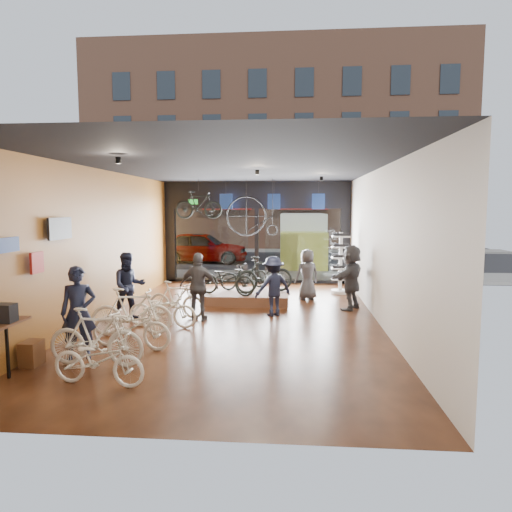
# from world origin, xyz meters

# --- Properties ---
(ground_plane) EXTENTS (7.00, 12.00, 0.04)m
(ground_plane) POSITION_xyz_m (0.00, 0.00, -0.02)
(ground_plane) COLOR black
(ground_plane) RESTS_ON ground
(ceiling) EXTENTS (7.00, 12.00, 0.04)m
(ceiling) POSITION_xyz_m (0.00, 0.00, 3.82)
(ceiling) COLOR black
(ceiling) RESTS_ON ground
(wall_left) EXTENTS (0.04, 12.00, 3.80)m
(wall_left) POSITION_xyz_m (-3.52, 0.00, 1.90)
(wall_left) COLOR #A3621F
(wall_left) RESTS_ON ground
(wall_right) EXTENTS (0.04, 12.00, 3.80)m
(wall_right) POSITION_xyz_m (3.52, 0.00, 1.90)
(wall_right) COLOR beige
(wall_right) RESTS_ON ground
(wall_back) EXTENTS (7.00, 0.04, 3.80)m
(wall_back) POSITION_xyz_m (0.00, -6.02, 1.90)
(wall_back) COLOR beige
(wall_back) RESTS_ON ground
(storefront) EXTENTS (7.00, 0.26, 3.80)m
(storefront) POSITION_xyz_m (0.00, 6.00, 1.90)
(storefront) COLOR black
(storefront) RESTS_ON ground
(exit_sign) EXTENTS (0.35, 0.06, 0.18)m
(exit_sign) POSITION_xyz_m (-2.40, 5.88, 3.05)
(exit_sign) COLOR #198C26
(exit_sign) RESTS_ON storefront
(street_road) EXTENTS (30.00, 18.00, 0.02)m
(street_road) POSITION_xyz_m (0.00, 15.00, -0.01)
(street_road) COLOR black
(street_road) RESTS_ON ground
(sidewalk_near) EXTENTS (30.00, 2.40, 0.12)m
(sidewalk_near) POSITION_xyz_m (0.00, 7.20, 0.06)
(sidewalk_near) COLOR slate
(sidewalk_near) RESTS_ON ground
(sidewalk_far) EXTENTS (30.00, 2.00, 0.12)m
(sidewalk_far) POSITION_xyz_m (0.00, 19.00, 0.06)
(sidewalk_far) COLOR slate
(sidewalk_far) RESTS_ON ground
(opposite_building) EXTENTS (26.00, 5.00, 14.00)m
(opposite_building) POSITION_xyz_m (0.00, 21.50, 7.00)
(opposite_building) COLOR brown
(opposite_building) RESTS_ON ground
(street_car) EXTENTS (4.73, 1.90, 1.61)m
(street_car) POSITION_xyz_m (-3.36, 12.00, 0.81)
(street_car) COLOR gray
(street_car) RESTS_ON street_road
(box_truck) EXTENTS (2.15, 6.44, 2.54)m
(box_truck) POSITION_xyz_m (1.86, 11.00, 1.27)
(box_truck) COLOR silver
(box_truck) RESTS_ON street_road
(floor_bike_0) EXTENTS (1.63, 0.75, 0.82)m
(floor_bike_0) POSITION_xyz_m (-1.68, -4.39, 0.41)
(floor_bike_0) COLOR silver
(floor_bike_0) RESTS_ON ground_plane
(floor_bike_1) EXTENTS (1.78, 0.57, 1.06)m
(floor_bike_1) POSITION_xyz_m (-2.10, -3.55, 0.53)
(floor_bike_1) COLOR silver
(floor_bike_1) RESTS_ON ground_plane
(floor_bike_2) EXTENTS (1.82, 0.91, 0.92)m
(floor_bike_2) POSITION_xyz_m (-1.85, -2.48, 0.46)
(floor_bike_2) COLOR silver
(floor_bike_2) RESTS_ON ground_plane
(floor_bike_3) EXTENTS (1.83, 0.77, 1.07)m
(floor_bike_3) POSITION_xyz_m (-2.17, -1.56, 0.53)
(floor_bike_3) COLOR silver
(floor_bike_3) RESTS_ON ground_plane
(floor_bike_4) EXTENTS (1.71, 0.73, 0.87)m
(floor_bike_4) POSITION_xyz_m (-1.68, -0.82, 0.44)
(floor_bike_4) COLOR silver
(floor_bike_4) RESTS_ON ground_plane
(floor_bike_5) EXTENTS (1.63, 0.80, 0.94)m
(floor_bike_5) POSITION_xyz_m (-1.61, 0.16, 0.47)
(floor_bike_5) COLOR silver
(floor_bike_5) RESTS_ON ground_plane
(display_platform) EXTENTS (2.40, 1.80, 0.30)m
(display_platform) POSITION_xyz_m (0.05, 2.31, 0.15)
(display_platform) COLOR #4B2A1A
(display_platform) RESTS_ON ground_plane
(display_bike_left) EXTENTS (1.89, 1.13, 0.94)m
(display_bike_left) POSITION_xyz_m (-0.54, 1.79, 0.77)
(display_bike_left) COLOR black
(display_bike_left) RESTS_ON display_platform
(display_bike_mid) EXTENTS (1.87, 1.27, 1.10)m
(display_bike_mid) POSITION_xyz_m (0.54, 2.20, 0.85)
(display_bike_mid) COLOR black
(display_bike_mid) RESTS_ON display_platform
(display_bike_right) EXTENTS (1.68, 1.40, 0.86)m
(display_bike_right) POSITION_xyz_m (-0.13, 2.83, 0.73)
(display_bike_right) COLOR black
(display_bike_right) RESTS_ON display_platform
(customer_0) EXTENTS (0.75, 0.63, 1.75)m
(customer_0) POSITION_xyz_m (-2.60, -3.15, 0.88)
(customer_0) COLOR #161C33
(customer_0) RESTS_ON ground_plane
(customer_1) EXTENTS (1.04, 0.98, 1.71)m
(customer_1) POSITION_xyz_m (-2.75, -0.11, 0.85)
(customer_1) COLOR #161C33
(customer_1) RESTS_ON ground_plane
(customer_2) EXTENTS (1.05, 0.54, 1.71)m
(customer_2) POSITION_xyz_m (-0.96, -0.10, 0.85)
(customer_2) COLOR #3F3F44
(customer_2) RESTS_ON ground_plane
(customer_3) EXTENTS (1.17, 1.00, 1.57)m
(customer_3) POSITION_xyz_m (0.88, 0.57, 0.78)
(customer_3) COLOR #161C33
(customer_3) RESTS_ON ground_plane
(customer_4) EXTENTS (0.90, 0.77, 1.56)m
(customer_4) POSITION_xyz_m (1.82, 2.77, 0.78)
(customer_4) COLOR #3F3F44
(customer_4) RESTS_ON ground_plane
(customer_5) EXTENTS (1.30, 1.72, 1.81)m
(customer_5) POSITION_xyz_m (3.00, 1.52, 0.91)
(customer_5) COLOR #3F3F44
(customer_5) RESTS_ON ground_plane
(sunglasses_rack) EXTENTS (0.70, 0.62, 2.03)m
(sunglasses_rack) POSITION_xyz_m (2.95, 3.92, 1.01)
(sunglasses_rack) COLOR white
(sunglasses_rack) RESTS_ON ground_plane
(wall_merch) EXTENTS (0.40, 2.40, 2.60)m
(wall_merch) POSITION_xyz_m (-3.38, -3.50, 1.30)
(wall_merch) COLOR navy
(wall_merch) RESTS_ON wall_left
(penny_farthing) EXTENTS (1.68, 0.06, 1.35)m
(penny_farthing) POSITION_xyz_m (0.07, 4.21, 2.50)
(penny_farthing) COLOR black
(penny_farthing) RESTS_ON ceiling
(hung_bike) EXTENTS (1.63, 0.66, 0.95)m
(hung_bike) POSITION_xyz_m (-1.84, 4.20, 2.93)
(hung_bike) COLOR black
(hung_bike) RESTS_ON ceiling
(jersey_left) EXTENTS (0.45, 0.03, 0.55)m
(jersey_left) POSITION_xyz_m (-1.05, 5.20, 3.05)
(jersey_left) COLOR #1E3F99
(jersey_left) RESTS_ON ceiling
(jersey_mid) EXTENTS (0.45, 0.03, 0.55)m
(jersey_mid) POSITION_xyz_m (0.69, 5.20, 3.05)
(jersey_mid) COLOR #1E3F99
(jersey_mid) RESTS_ON ceiling
(jersey_right) EXTENTS (0.45, 0.03, 0.55)m
(jersey_right) POSITION_xyz_m (2.26, 5.20, 3.05)
(jersey_right) COLOR #1E3F99
(jersey_right) RESTS_ON ceiling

